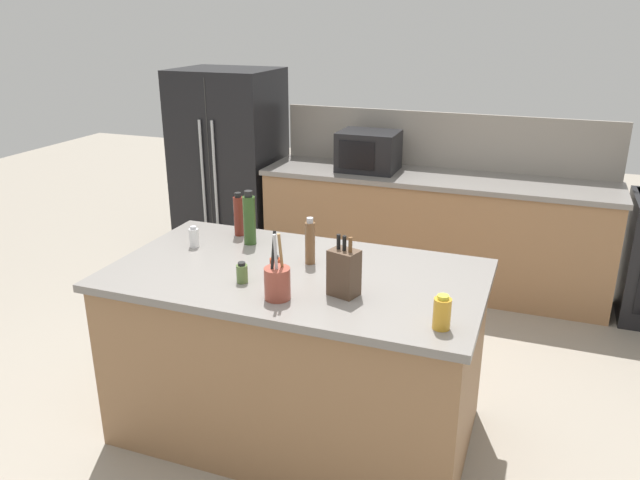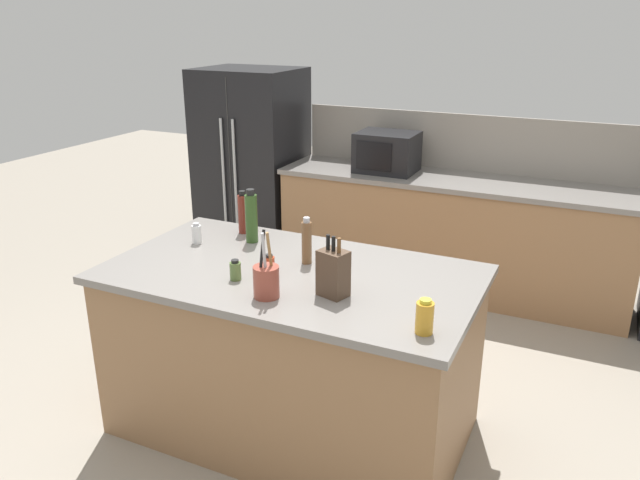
% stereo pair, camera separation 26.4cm
% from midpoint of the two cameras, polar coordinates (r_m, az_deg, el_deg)
% --- Properties ---
extents(ground_plane, '(14.00, 14.00, 0.00)m').
position_cam_midpoint_polar(ground_plane, '(3.63, -0.28, -16.64)').
color(ground_plane, gray).
extents(back_counter_run, '(2.82, 0.66, 0.94)m').
position_cam_midpoint_polar(back_counter_run, '(5.21, 13.22, 0.48)').
color(back_counter_run, '#936B47').
rests_on(back_counter_run, ground_plane).
extents(wall_backsplash, '(2.78, 0.03, 0.46)m').
position_cam_midpoint_polar(wall_backsplash, '(5.33, 14.57, 8.61)').
color(wall_backsplash, gray).
rests_on(wall_backsplash, back_counter_run).
extents(kitchen_island, '(1.89, 1.06, 0.94)m').
position_cam_midpoint_polar(kitchen_island, '(3.37, -0.29, -10.20)').
color(kitchen_island, '#936B47').
rests_on(kitchen_island, ground_plane).
extents(refrigerator, '(0.88, 0.75, 1.71)m').
position_cam_midpoint_polar(refrigerator, '(5.80, -4.96, 6.91)').
color(refrigerator, black).
rests_on(refrigerator, ground_plane).
extents(microwave, '(0.48, 0.39, 0.32)m').
position_cam_midpoint_polar(microwave, '(5.17, 7.61, 7.96)').
color(microwave, black).
rests_on(microwave, back_counter_run).
extents(knife_block, '(0.15, 0.13, 0.29)m').
position_cam_midpoint_polar(knife_block, '(2.86, 3.87, -3.04)').
color(knife_block, '#4C3828').
rests_on(knife_block, kitchen_island).
extents(utensil_crock, '(0.12, 0.12, 0.32)m').
position_cam_midpoint_polar(utensil_crock, '(2.85, -2.30, -3.75)').
color(utensil_crock, brown).
rests_on(utensil_crock, kitchen_island).
extents(olive_oil_bottle, '(0.07, 0.07, 0.31)m').
position_cam_midpoint_polar(olive_oil_bottle, '(3.52, -4.17, 2.05)').
color(olive_oil_bottle, '#2D4C1E').
rests_on(olive_oil_bottle, kitchen_island).
extents(salt_shaker, '(0.05, 0.05, 0.12)m').
position_cam_midpoint_polar(salt_shaker, '(3.56, -9.14, 0.53)').
color(salt_shaker, silver).
rests_on(salt_shaker, kitchen_island).
extents(honey_jar, '(0.07, 0.07, 0.15)m').
position_cam_midpoint_polar(honey_jar, '(2.60, 12.45, -6.95)').
color(honey_jar, gold).
rests_on(honey_jar, kitchen_island).
extents(pepper_grinder, '(0.05, 0.05, 0.25)m').
position_cam_midpoint_polar(pepper_grinder, '(3.22, 1.12, -0.20)').
color(pepper_grinder, brown).
rests_on(pepper_grinder, kitchen_island).
extents(vinegar_bottle, '(0.06, 0.06, 0.26)m').
position_cam_midpoint_polar(vinegar_bottle, '(3.68, -5.03, 2.42)').
color(vinegar_bottle, maroon).
rests_on(vinegar_bottle, kitchen_island).
extents(spice_jar_paprika, '(0.05, 0.05, 0.11)m').
position_cam_midpoint_polar(spice_jar_paprika, '(3.10, -2.23, -2.36)').
color(spice_jar_paprika, '#B73D1E').
rests_on(spice_jar_paprika, kitchen_island).
extents(spice_jar_oregano, '(0.06, 0.06, 0.10)m').
position_cam_midpoint_polar(spice_jar_oregano, '(3.05, -5.30, -2.83)').
color(spice_jar_oregano, '#567038').
rests_on(spice_jar_oregano, kitchen_island).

